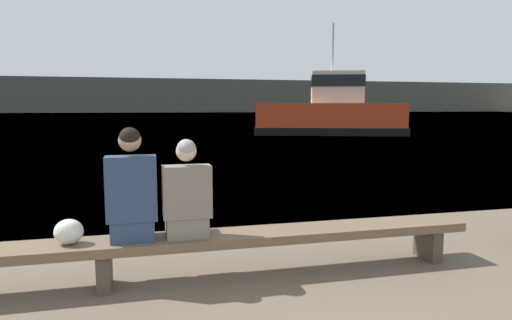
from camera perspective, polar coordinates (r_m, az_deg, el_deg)
The scene contains 7 objects.
water_surface at distance 126.06m, azimuth -14.02°, elevation 5.73°, with size 240.00×240.00×0.00m, color #426B8E.
far_shoreline at distance 141.67m, azimuth -14.09°, elevation 7.80°, with size 600.00×12.00×9.85m, color #4C4C42.
bench_main at distance 4.44m, azimuth -18.50°, elevation -10.67°, with size 7.32×0.43×0.43m.
person_left at distance 4.31m, azimuth -15.29°, elevation -4.05°, with size 0.45×0.40×1.04m.
person_right at distance 4.34m, azimuth -8.65°, elevation -4.61°, with size 0.45×0.40×0.93m.
shopping_bag at distance 4.44m, azimuth -22.37°, elevation -8.30°, with size 0.25×0.21×0.23m.
tugboat_red at distance 27.97m, azimuth 9.30°, elevation 5.63°, with size 9.44×6.18×6.57m.
Camera 1 is at (-0.31, -1.10, 1.65)m, focal length 32.00 mm.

